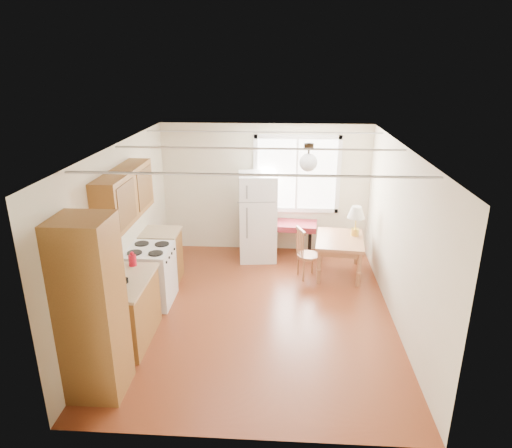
# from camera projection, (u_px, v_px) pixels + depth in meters

# --- Properties ---
(room_shell) EXTENTS (4.60, 5.60, 2.62)m
(room_shell) POSITION_uv_depth(u_px,v_px,m) (258.00, 235.00, 6.51)
(room_shell) COLOR #5A2412
(room_shell) RESTS_ON ground
(kitchen_run) EXTENTS (0.65, 3.40, 2.20)m
(kitchen_run) POSITION_uv_depth(u_px,v_px,m) (128.00, 277.00, 6.16)
(kitchen_run) COLOR brown
(kitchen_run) RESTS_ON ground
(window_unit) EXTENTS (1.64, 0.05, 1.51)m
(window_unit) POSITION_uv_depth(u_px,v_px,m) (297.00, 174.00, 8.70)
(window_unit) COLOR white
(window_unit) RESTS_ON room_shell
(pendant_light) EXTENTS (0.26, 0.26, 0.40)m
(pendant_light) POSITION_uv_depth(u_px,v_px,m) (308.00, 161.00, 6.52)
(pendant_light) COLOR black
(pendant_light) RESTS_ON room_shell
(refrigerator) EXTENTS (0.75, 0.75, 1.66)m
(refrigerator) POSITION_uv_depth(u_px,v_px,m) (258.00, 217.00, 8.56)
(refrigerator) COLOR white
(refrigerator) RESTS_ON ground
(bench) EXTENTS (1.47, 0.65, 0.66)m
(bench) POSITION_uv_depth(u_px,v_px,m) (279.00, 225.00, 8.81)
(bench) COLOR maroon
(bench) RESTS_ON ground
(dining_table) EXTENTS (0.91, 1.15, 0.67)m
(dining_table) POSITION_uv_depth(u_px,v_px,m) (340.00, 244.00, 7.99)
(dining_table) COLOR #945B39
(dining_table) RESTS_ON ground
(chair) EXTENTS (0.44, 0.43, 0.90)m
(chair) POSITION_uv_depth(u_px,v_px,m) (304.00, 250.00, 7.84)
(chair) COLOR #945B39
(chair) RESTS_ON ground
(table_lamp) EXTENTS (0.31, 0.31, 0.54)m
(table_lamp) POSITION_uv_depth(u_px,v_px,m) (356.00, 215.00, 7.97)
(table_lamp) COLOR gold
(table_lamp) RESTS_ON dining_table
(coffee_maker) EXTENTS (0.21, 0.25, 0.33)m
(coffee_maker) POSITION_uv_depth(u_px,v_px,m) (117.00, 277.00, 5.75)
(coffee_maker) COLOR black
(coffee_maker) RESTS_ON kitchen_run
(kettle) EXTENTS (0.11, 0.11, 0.21)m
(kettle) POSITION_uv_depth(u_px,v_px,m) (132.00, 260.00, 6.33)
(kettle) COLOR red
(kettle) RESTS_ON kitchen_run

